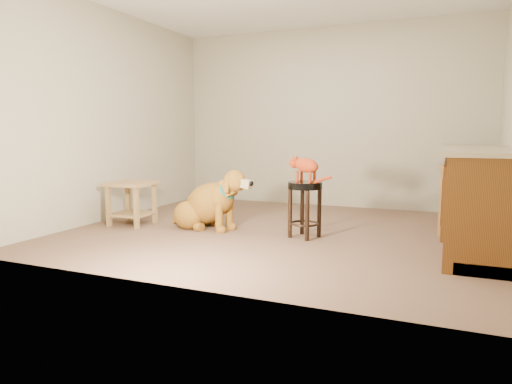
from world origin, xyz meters
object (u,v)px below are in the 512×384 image
at_px(wood_stool, 463,199).
at_px(side_table, 132,197).
at_px(tabby_kitten, 304,166).
at_px(golden_retriever, 208,205).
at_px(padded_stool, 305,198).

height_order(wood_stool, side_table, wood_stool).
xyz_separation_m(wood_stool, tabby_kitten, (-1.52, -0.72, 0.36)).
bearing_deg(golden_retriever, side_table, -159.82).
height_order(golden_retriever, tabby_kitten, tabby_kitten).
bearing_deg(wood_stool, tabby_kitten, -154.65).
relative_size(side_table, golden_retriever, 0.45).
bearing_deg(wood_stool, padded_stool, -154.36).
relative_size(wood_stool, golden_retriever, 0.66).
bearing_deg(side_table, padded_stool, 4.14).
bearing_deg(tabby_kitten, golden_retriever, -161.28).
height_order(padded_stool, tabby_kitten, tabby_kitten).
bearing_deg(tabby_kitten, wood_stool, 43.89).
bearing_deg(padded_stool, golden_retriever, 179.95).
relative_size(padded_stool, side_table, 1.13).
distance_m(padded_stool, wood_stool, 1.68).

